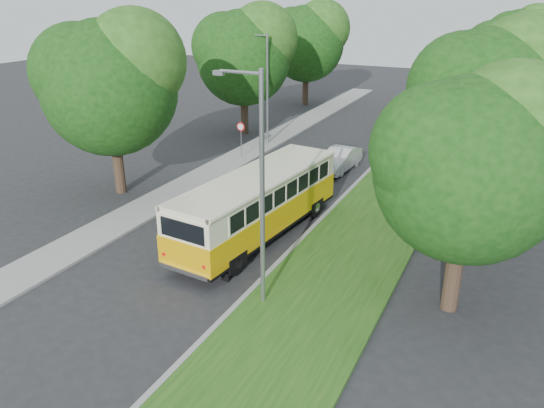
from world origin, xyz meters
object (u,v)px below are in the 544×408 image
at_px(car_grey, 403,121).
at_px(car_silver, 318,170).
at_px(lamppost_near, 260,185).
at_px(lamppost_far, 266,85).
at_px(vintage_bus, 258,206).
at_px(car_white, 339,159).
at_px(car_blue, 400,120).

bearing_deg(car_grey, car_silver, -114.14).
bearing_deg(lamppost_near, car_grey, 92.57).
relative_size(lamppost_far, vintage_bus, 0.75).
relative_size(car_silver, car_white, 0.98).
bearing_deg(lamppost_far, car_blue, 48.18).
relative_size(lamppost_near, car_white, 1.98).
bearing_deg(car_grey, car_blue, 174.79).
height_order(lamppost_near, vintage_bus, lamppost_near).
distance_m(lamppost_near, car_white, 15.79).
height_order(lamppost_far, car_silver, lamppost_far).
bearing_deg(lamppost_far, lamppost_near, -64.29).
height_order(lamppost_far, car_blue, lamppost_far).
distance_m(car_silver, car_grey, 14.35).
distance_m(vintage_bus, car_grey, 22.23).
distance_m(lamppost_near, car_silver, 13.45).
height_order(vintage_bus, car_blue, vintage_bus).
height_order(lamppost_near, car_silver, lamppost_near).
relative_size(lamppost_far, car_blue, 1.46).
bearing_deg(vintage_bus, car_silver, 97.97).
height_order(car_silver, car_grey, car_silver).
bearing_deg(lamppost_near, vintage_bus, 117.89).
xyz_separation_m(lamppost_far, car_grey, (7.70, 8.40, -3.46)).
xyz_separation_m(car_white, car_blue, (0.91, 11.67, 0.08)).
xyz_separation_m(vintage_bus, car_grey, (1.29, 22.17, -0.83)).
xyz_separation_m(lamppost_far, car_blue, (7.46, 8.34, -3.37)).
bearing_deg(car_blue, car_grey, 27.05).
xyz_separation_m(vintage_bus, car_white, (0.14, 10.45, -0.82)).
xyz_separation_m(vintage_bus, car_silver, (-0.27, 7.91, -0.80)).
height_order(lamppost_near, car_blue, lamppost_near).
bearing_deg(car_grey, vintage_bus, -111.25).
height_order(car_white, car_blue, car_blue).
relative_size(lamppost_far, car_white, 1.86).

